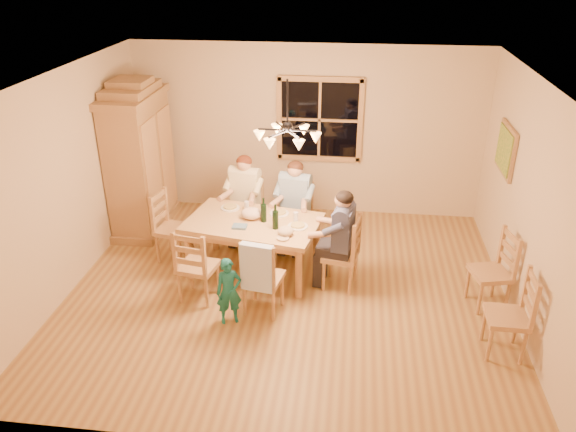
# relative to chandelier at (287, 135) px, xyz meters

# --- Properties ---
(floor) EXTENTS (5.50, 5.50, 0.00)m
(floor) POSITION_rel_chandelier_xyz_m (0.00, 0.00, -2.08)
(floor) COLOR olive
(floor) RESTS_ON ground
(ceiling) EXTENTS (5.50, 5.00, 0.02)m
(ceiling) POSITION_rel_chandelier_xyz_m (0.00, 0.00, 0.62)
(ceiling) COLOR white
(ceiling) RESTS_ON wall_back
(wall_back) EXTENTS (5.50, 0.02, 2.70)m
(wall_back) POSITION_rel_chandelier_xyz_m (0.00, 2.50, -0.73)
(wall_back) COLOR beige
(wall_back) RESTS_ON floor
(wall_left) EXTENTS (0.02, 5.00, 2.70)m
(wall_left) POSITION_rel_chandelier_xyz_m (-2.75, 0.00, -0.73)
(wall_left) COLOR beige
(wall_left) RESTS_ON floor
(wall_right) EXTENTS (0.02, 5.00, 2.70)m
(wall_right) POSITION_rel_chandelier_xyz_m (2.75, 0.00, -0.73)
(wall_right) COLOR beige
(wall_right) RESTS_ON floor
(window) EXTENTS (1.30, 0.06, 1.30)m
(window) POSITION_rel_chandelier_xyz_m (0.20, 2.47, -0.53)
(window) COLOR black
(window) RESTS_ON wall_back
(painting) EXTENTS (0.06, 0.78, 0.64)m
(painting) POSITION_rel_chandelier_xyz_m (2.71, 1.20, -0.48)
(painting) COLOR olive
(painting) RESTS_ON wall_right
(chandelier) EXTENTS (0.77, 0.68, 0.71)m
(chandelier) POSITION_rel_chandelier_xyz_m (0.00, 0.00, 0.00)
(chandelier) COLOR black
(chandelier) RESTS_ON ceiling
(armoire) EXTENTS (0.66, 1.40, 2.30)m
(armoire) POSITION_rel_chandelier_xyz_m (-2.42, 1.59, -1.02)
(armoire) COLOR olive
(armoire) RESTS_ON floor
(dining_table) EXTENTS (1.86, 1.33, 0.76)m
(dining_table) POSITION_rel_chandelier_xyz_m (-0.51, 0.42, -1.42)
(dining_table) COLOR tan
(dining_table) RESTS_ON floor
(chair_far_left) EXTENTS (0.51, 0.49, 0.99)m
(chair_far_left) POSITION_rel_chandelier_xyz_m (-0.78, 1.28, -1.77)
(chair_far_left) COLOR #B37C4F
(chair_far_left) RESTS_ON floor
(chair_far_right) EXTENTS (0.51, 0.49, 0.99)m
(chair_far_right) POSITION_rel_chandelier_xyz_m (-0.03, 1.15, -1.77)
(chair_far_right) COLOR #B37C4F
(chair_far_right) RESTS_ON floor
(chair_near_left) EXTENTS (0.51, 0.49, 0.99)m
(chair_near_left) POSITION_rel_chandelier_xyz_m (-1.07, -0.30, -1.77)
(chair_near_left) COLOR #B37C4F
(chair_near_left) RESTS_ON floor
(chair_near_right) EXTENTS (0.51, 0.49, 0.99)m
(chair_near_right) POSITION_rel_chandelier_xyz_m (-0.23, -0.45, -1.77)
(chair_near_right) COLOR #B37C4F
(chair_near_right) RESTS_ON floor
(chair_end_left) EXTENTS (0.49, 0.51, 0.99)m
(chair_end_left) POSITION_rel_chandelier_xyz_m (-1.67, 0.63, -1.77)
(chair_end_left) COLOR #B37C4F
(chair_end_left) RESTS_ON floor
(chair_end_right) EXTENTS (0.49, 0.51, 0.99)m
(chair_end_right) POSITION_rel_chandelier_xyz_m (0.66, 0.20, -1.77)
(chair_end_right) COLOR #B37C4F
(chair_end_right) RESTS_ON floor
(adult_woman) EXTENTS (0.45, 0.48, 0.87)m
(adult_woman) POSITION_rel_chandelier_xyz_m (-0.78, 1.28, -1.24)
(adult_woman) COLOR beige
(adult_woman) RESTS_ON floor
(adult_plaid_man) EXTENTS (0.45, 0.48, 0.87)m
(adult_plaid_man) POSITION_rel_chandelier_xyz_m (-0.03, 1.15, -1.24)
(adult_plaid_man) COLOR teal
(adult_plaid_man) RESTS_ON floor
(adult_slate_man) EXTENTS (0.48, 0.45, 0.87)m
(adult_slate_man) POSITION_rel_chandelier_xyz_m (0.66, 0.20, -1.24)
(adult_slate_man) COLOR #3F4566
(adult_slate_man) RESTS_ON floor
(towel) EXTENTS (0.39, 0.17, 0.58)m
(towel) POSITION_rel_chandelier_xyz_m (-0.27, -0.64, -1.38)
(towel) COLOR #B9CFFA
(towel) RESTS_ON chair_near_right
(wine_bottle_a) EXTENTS (0.08, 0.08, 0.33)m
(wine_bottle_a) POSITION_rel_chandelier_xyz_m (-0.36, 0.42, -1.15)
(wine_bottle_a) COLOR black
(wine_bottle_a) RESTS_ON dining_table
(wine_bottle_b) EXTENTS (0.08, 0.08, 0.33)m
(wine_bottle_b) POSITION_rel_chandelier_xyz_m (-0.18, 0.24, -1.15)
(wine_bottle_b) COLOR black
(wine_bottle_b) RESTS_ON dining_table
(plate_woman) EXTENTS (0.26, 0.26, 0.02)m
(plate_woman) POSITION_rel_chandelier_xyz_m (-0.88, 0.76, -1.31)
(plate_woman) COLOR white
(plate_woman) RESTS_ON dining_table
(plate_plaid) EXTENTS (0.26, 0.26, 0.02)m
(plate_plaid) POSITION_rel_chandelier_xyz_m (-0.19, 0.67, -1.31)
(plate_plaid) COLOR white
(plate_plaid) RESTS_ON dining_table
(plate_slate) EXTENTS (0.26, 0.26, 0.02)m
(plate_slate) POSITION_rel_chandelier_xyz_m (0.09, 0.31, -1.31)
(plate_slate) COLOR white
(plate_slate) RESTS_ON dining_table
(wine_glass_a) EXTENTS (0.06, 0.06, 0.14)m
(wine_glass_a) POSITION_rel_chandelier_xyz_m (-0.64, 0.71, -1.25)
(wine_glass_a) COLOR silver
(wine_glass_a) RESTS_ON dining_table
(wine_glass_b) EXTENTS (0.06, 0.06, 0.14)m
(wine_glass_b) POSITION_rel_chandelier_xyz_m (0.05, 0.45, -1.25)
(wine_glass_b) COLOR silver
(wine_glass_b) RESTS_ON dining_table
(cap) EXTENTS (0.20, 0.20, 0.11)m
(cap) POSITION_rel_chandelier_xyz_m (-0.03, 0.08, -1.26)
(cap) COLOR tan
(cap) RESTS_ON dining_table
(napkin) EXTENTS (0.20, 0.17, 0.03)m
(napkin) POSITION_rel_chandelier_xyz_m (-0.64, 0.21, -1.30)
(napkin) COLOR slate
(napkin) RESTS_ON dining_table
(cloth_bundle) EXTENTS (0.28, 0.22, 0.15)m
(cloth_bundle) POSITION_rel_chandelier_xyz_m (-0.53, 0.48, -1.24)
(cloth_bundle) COLOR beige
(cloth_bundle) RESTS_ON dining_table
(child) EXTENTS (0.35, 0.30, 0.83)m
(child) POSITION_rel_chandelier_xyz_m (-0.59, -0.73, -1.66)
(child) COLOR #18696C
(child) RESTS_ON floor
(chair_spare_front) EXTENTS (0.43, 0.45, 0.99)m
(chair_spare_front) POSITION_rel_chandelier_xyz_m (2.45, -0.91, -1.77)
(chair_spare_front) COLOR #B37C4F
(chair_spare_front) RESTS_ON floor
(chair_spare_back) EXTENTS (0.51, 0.53, 0.99)m
(chair_spare_back) POSITION_rel_chandelier_xyz_m (2.45, -0.02, -1.77)
(chair_spare_back) COLOR #B37C4F
(chair_spare_back) RESTS_ON floor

